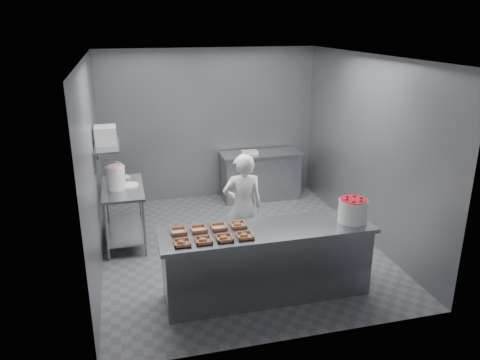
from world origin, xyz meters
The scene contains 24 objects.
floor centered at (0.00, 0.00, 0.00)m, with size 4.50×4.50×0.00m, color #4C4C51.
ceiling centered at (0.00, 0.00, 2.80)m, with size 4.50×4.50×0.00m, color white.
wall_back centered at (0.00, 2.25, 1.40)m, with size 4.00×0.04×2.80m, color slate.
wall_left centered at (-2.00, 0.00, 1.40)m, with size 0.04×4.50×2.80m, color slate.
wall_right centered at (2.00, 0.00, 1.40)m, with size 0.04×4.50×2.80m, color slate.
service_counter centered at (0.00, -1.35, 0.45)m, with size 2.60×0.70×0.90m.
prep_table centered at (-1.65, 0.60, 0.59)m, with size 0.60×1.20×0.90m.
back_counter centered at (0.90, 1.90, 0.45)m, with size 1.50×0.60×0.90m.
wall_shelf centered at (-1.82, 0.60, 1.55)m, with size 0.35×0.90×0.03m, color slate.
tray_0 centered at (-1.04, -1.51, 0.92)m, with size 0.19×0.18×0.06m.
tray_1 centered at (-0.80, -1.51, 0.92)m, with size 0.19×0.18×0.06m.
tray_2 centered at (-0.56, -1.51, 0.92)m, with size 0.19×0.18×0.06m.
tray_3 centered at (-0.32, -1.51, 0.92)m, with size 0.19×0.18×0.06m.
tray_4 centered at (-1.04, -1.19, 0.92)m, with size 0.19×0.18×0.04m.
tray_5 centered at (-0.80, -1.19, 0.92)m, with size 0.19×0.18×0.04m.
tray_6 centered at (-0.56, -1.19, 0.92)m, with size 0.19×0.18×0.04m.
tray_7 centered at (-0.32, -1.19, 0.92)m, with size 0.19×0.18×0.06m.
worker centered at (-0.03, -0.32, 0.78)m, with size 0.57×0.37×1.55m, color white.
strawberry_tub centered at (1.08, -1.40, 1.06)m, with size 0.35×0.35×0.29m.
glaze_bucket centered at (-1.73, 0.54, 1.08)m, with size 0.29×0.27×0.42m.
bucket_lid centered at (-1.55, 0.62, 0.91)m, with size 0.29×0.29×0.02m, color white.
rag centered at (-1.61, 1.04, 0.91)m, with size 0.15×0.13×0.02m, color #CCB28C.
appliance centered at (-1.82, 0.64, 1.69)m, with size 0.30×0.34×0.26m, color gray.
paper_stack centered at (0.68, 1.90, 0.92)m, with size 0.30×0.22×0.05m, color silver.
Camera 1 is at (-1.58, -6.18, 3.26)m, focal length 35.00 mm.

